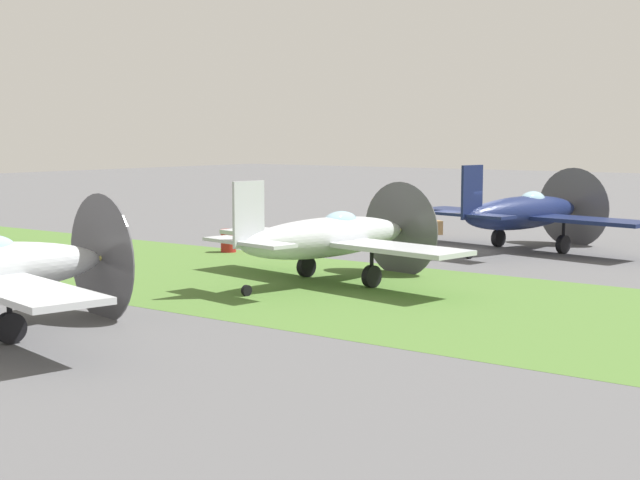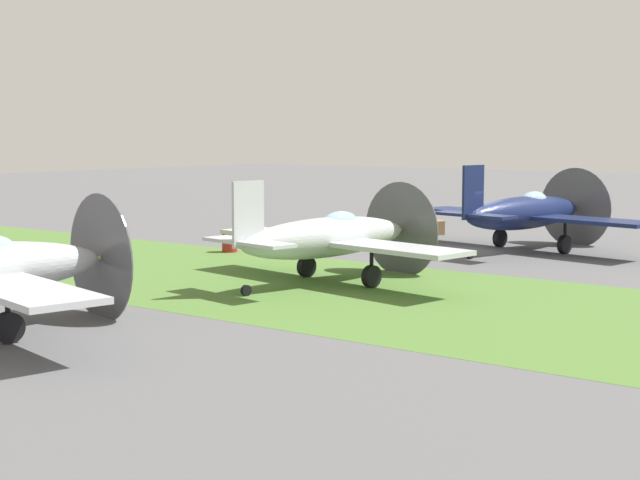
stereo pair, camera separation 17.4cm
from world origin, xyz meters
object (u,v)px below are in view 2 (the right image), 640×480
ground_crew_chief (376,215)px  airplane_lead (527,213)px  fuel_drum (230,241)px  airplane_wingman (330,237)px  supply_crate (432,227)px

ground_crew_chief → airplane_lead: bearing=-119.9°
airplane_lead → ground_crew_chief: (-8.12, 1.42, -0.62)m
airplane_lead → fuel_drum: size_ratio=11.46×
airplane_wingman → fuel_drum: (-7.78, 3.87, -1.00)m
airplane_lead → airplane_wingman: airplane_lead is taller
airplane_lead → supply_crate: airplane_lead is taller
airplane_lead → ground_crew_chief: airplane_lead is taller
airplane_wingman → ground_crew_chief: 14.33m
ground_crew_chief → supply_crate: 2.71m
supply_crate → airplane_wingman: bearing=-71.9°
airplane_lead → fuel_drum: 11.83m
airplane_lead → airplane_wingman: (-1.42, -11.24, -0.08)m
ground_crew_chief → fuel_drum: bearing=153.0°
ground_crew_chief → fuel_drum: ground_crew_chief is taller
fuel_drum → supply_crate: fuel_drum is taller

